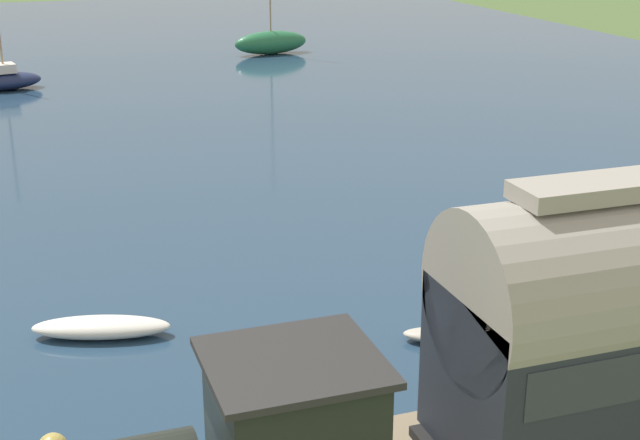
{
  "coord_description": "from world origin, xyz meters",
  "views": [
    {
      "loc": [
        -9.17,
        1.26,
        8.89
      ],
      "look_at": [
        7.78,
        -4.57,
        2.53
      ],
      "focal_mm": 50.0,
      "sensor_mm": 36.0,
      "label": 1
    }
  ],
  "objects_px": {
    "sailboat_navy": "(5,80)",
    "rowboat_near_shore": "(465,337)",
    "sailboat_green": "(271,42)",
    "rowboat_mid_harbor": "(101,327)"
  },
  "relations": [
    {
      "from": "sailboat_navy",
      "to": "rowboat_near_shore",
      "type": "bearing_deg",
      "value": -176.25
    },
    {
      "from": "rowboat_mid_harbor",
      "to": "rowboat_near_shore",
      "type": "xyz_separation_m",
      "value": [
        -2.88,
        -7.32,
        -0.06
      ]
    },
    {
      "from": "rowboat_mid_harbor",
      "to": "rowboat_near_shore",
      "type": "bearing_deg",
      "value": -94.64
    },
    {
      "from": "rowboat_mid_harbor",
      "to": "rowboat_near_shore",
      "type": "relative_size",
      "value": 1.16
    },
    {
      "from": "sailboat_navy",
      "to": "rowboat_near_shore",
      "type": "xyz_separation_m",
      "value": [
        -32.46,
        -9.03,
        -0.35
      ]
    },
    {
      "from": "sailboat_navy",
      "to": "sailboat_green",
      "type": "bearing_deg",
      "value": -79.18
    },
    {
      "from": "sailboat_green",
      "to": "rowboat_mid_harbor",
      "type": "relative_size",
      "value": 2.85
    },
    {
      "from": "sailboat_navy",
      "to": "sailboat_green",
      "type": "relative_size",
      "value": 0.67
    },
    {
      "from": "sailboat_navy",
      "to": "rowboat_near_shore",
      "type": "distance_m",
      "value": 33.69
    },
    {
      "from": "rowboat_near_shore",
      "to": "sailboat_navy",
      "type": "bearing_deg",
      "value": 41.48
    }
  ]
}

